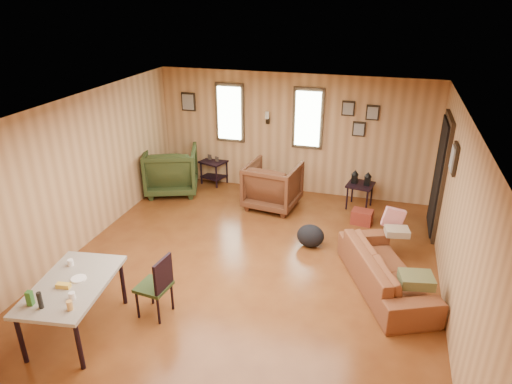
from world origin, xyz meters
The scene contains 11 objects.
room centered at (0.17, 0.27, 1.21)m, with size 5.54×6.04×2.44m.
sofa centered at (1.99, 0.00, 0.38)m, with size 1.94×0.57×0.76m, color brown.
recliner_brown centered at (-0.17, 2.12, 0.48)m, with size 0.94×0.88×0.96m, color #522B18.
recliner_green centered at (-2.33, 2.22, 0.52)m, with size 1.01×0.95×1.04m, color #293618.
end_table centered at (-1.66, 2.89, 0.35)m, with size 0.61×0.58×0.63m.
side_table centered at (1.43, 2.53, 0.51)m, with size 0.54×0.54×0.75m.
cooler centered at (1.54, 1.87, 0.13)m, with size 0.39×0.30×0.26m.
backpack centered at (0.79, 0.83, 0.19)m, with size 0.45×0.34×0.38m.
sofa_pillows centered at (2.21, 0.27, 0.50)m, with size 0.73×1.79×0.37m.
dining_table centered at (-1.57, -1.96, 0.62)m, with size 0.99×1.44×0.88m.
dining_chair centered at (-0.75, -1.41, 0.48)m, with size 0.43×0.43×0.85m.
Camera 1 is at (1.75, -5.60, 3.82)m, focal length 32.00 mm.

